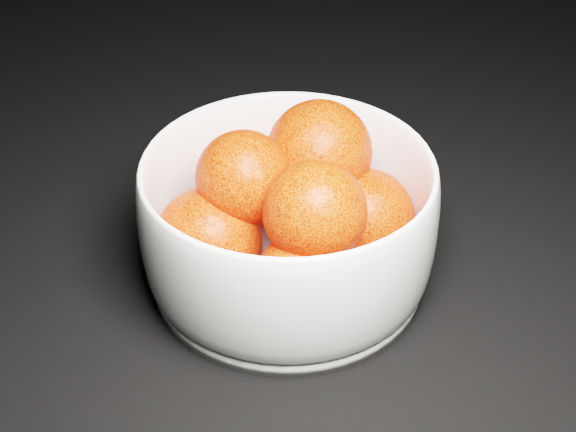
# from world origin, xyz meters

# --- Properties ---
(bowl) EXTENTS (0.21, 0.21, 0.10)m
(bowl) POSITION_xyz_m (-0.22, -0.10, 0.05)
(bowl) COLOR white
(bowl) RESTS_ON ground
(orange_pile) EXTENTS (0.18, 0.17, 0.12)m
(orange_pile) POSITION_xyz_m (-0.22, -0.09, 0.06)
(orange_pile) COLOR #FF2F0D
(orange_pile) RESTS_ON bowl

